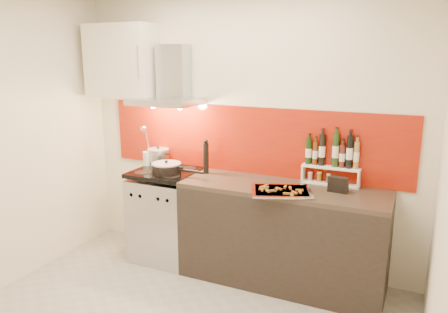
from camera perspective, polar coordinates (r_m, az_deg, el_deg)
The scene contains 14 objects.
back_wall at distance 4.17m, azimuth 2.60°, elevation 3.29°, with size 3.40×0.02×2.60m, color silver.
right_wall at distance 2.51m, azimuth 27.22°, elevation -4.90°, with size 0.02×2.80×2.60m, color silver.
backsplash at distance 4.15m, azimuth 3.16°, elevation 2.13°, with size 3.00×0.02×0.64m, color #902307.
range_stove at distance 4.45m, azimuth -7.49°, elevation -7.66°, with size 0.60×0.60×0.91m.
counter at distance 3.98m, azimuth 7.58°, elevation -10.11°, with size 1.80×0.60×0.90m.
range_hood at distance 4.29m, azimuth -6.99°, elevation 9.45°, with size 0.62×0.50×0.61m.
upper_cabinet at distance 4.58m, azimuth -13.15°, elevation 12.04°, with size 0.70×0.35×0.72m, color white.
stock_pot at distance 4.54m, azimuth -8.56°, elevation 0.01°, with size 0.22×0.22×0.19m.
saute_pan at distance 4.19m, azimuth -7.44°, elevation -1.52°, with size 0.55×0.28×0.13m.
utensil_jar at distance 4.51m, azimuth -10.04°, elevation 0.32°, with size 0.09×0.13×0.43m.
pepper_mill at distance 4.17m, azimuth -2.37°, elevation -0.06°, with size 0.05×0.05×0.33m.
step_shelf at distance 3.91m, azimuth 13.87°, elevation -0.62°, with size 0.50×0.14×0.46m.
caddy_box at distance 3.75m, azimuth 14.67°, elevation -3.63°, with size 0.16×0.07×0.14m, color black.
baking_tray at distance 3.65m, azimuth 7.47°, elevation -4.47°, with size 0.60×0.53×0.03m.
Camera 1 is at (1.55, -2.40, 2.02)m, focal length 35.00 mm.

